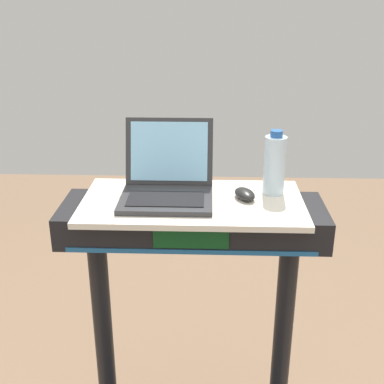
% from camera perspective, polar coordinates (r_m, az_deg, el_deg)
% --- Properties ---
extents(desk_board, '(0.75, 0.39, 0.02)m').
position_cam_1_polar(desk_board, '(1.68, 0.06, -1.25)').
color(desk_board, beige).
rests_on(desk_board, treadmill_base).
extents(laptop, '(0.31, 0.31, 0.24)m').
position_cam_1_polar(laptop, '(1.69, -2.85, 1.03)').
color(laptop, '#2D2D30').
rests_on(laptop, desk_board).
extents(computer_mouse, '(0.09, 0.11, 0.03)m').
position_cam_1_polar(computer_mouse, '(1.69, 6.05, -0.23)').
color(computer_mouse, black).
rests_on(computer_mouse, desk_board).
extents(water_bottle, '(0.08, 0.08, 0.22)m').
position_cam_1_polar(water_bottle, '(1.73, 9.42, 3.12)').
color(water_bottle, silver).
rests_on(water_bottle, desk_board).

